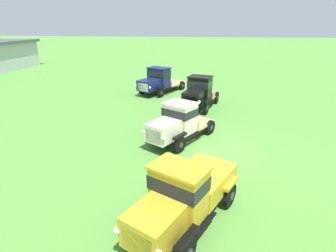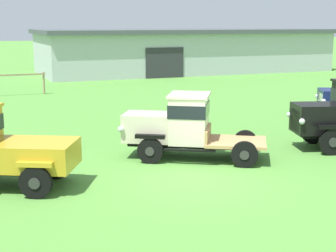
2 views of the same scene
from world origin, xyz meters
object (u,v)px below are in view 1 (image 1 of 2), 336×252
object	(u,v)px
vintage_truck_midrow_center	(177,122)
vintage_truck_far_side	(199,93)
vintage_truck_second_in_line	(184,194)
vintage_truck_back_of_row	(158,81)

from	to	relation	value
vintage_truck_midrow_center	vintage_truck_far_side	world-z (taller)	vintage_truck_far_side
vintage_truck_far_side	vintage_truck_midrow_center	bearing A→B (deg)	170.59
vintage_truck_second_in_line	vintage_truck_midrow_center	world-z (taller)	vintage_truck_second_in_line
vintage_truck_second_in_line	vintage_truck_back_of_row	bearing A→B (deg)	12.31
vintage_truck_back_of_row	vintage_truck_second_in_line	bearing A→B (deg)	-167.69
vintage_truck_far_side	vintage_truck_back_of_row	distance (m)	5.63
vintage_truck_midrow_center	vintage_truck_far_side	bearing A→B (deg)	-9.41
vintage_truck_second_in_line	vintage_truck_back_of_row	distance (m)	16.44
vintage_truck_midrow_center	vintage_truck_far_side	size ratio (longest dim) A/B	0.96
vintage_truck_back_of_row	vintage_truck_midrow_center	bearing A→B (deg)	-165.08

